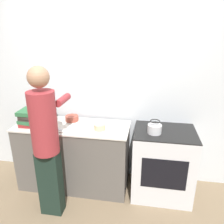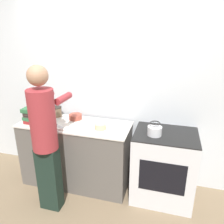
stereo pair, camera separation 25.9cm
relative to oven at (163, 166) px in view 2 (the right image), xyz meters
name	(u,v)px [view 2 (the right image)]	position (x,y,z in m)	size (l,w,h in m)	color
ground_plane	(99,199)	(-0.77, -0.29, -0.45)	(12.00, 12.00, 0.00)	#7A664C
wall_back	(112,90)	(-0.77, 0.36, 0.85)	(8.00, 0.05, 2.60)	silver
counter	(76,154)	(-1.19, -0.01, 0.00)	(1.49, 0.59, 0.91)	#5B5651
oven	(163,166)	(0.00, 0.00, 0.00)	(0.75, 0.59, 0.91)	silver
person	(45,135)	(-1.29, -0.54, 0.52)	(0.32, 0.56, 1.75)	black
cutting_board	(60,126)	(-1.32, -0.15, 0.46)	(0.29, 0.20, 0.02)	silver
knife	(58,126)	(-1.35, -0.17, 0.47)	(0.21, 0.12, 0.01)	silver
kettle	(155,130)	(-0.13, -0.07, 0.52)	(0.17, 0.17, 0.16)	silver
bowl_prep	(100,126)	(-0.80, -0.08, 0.49)	(0.14, 0.14, 0.07)	#C6B789
bowl_mixing	(75,117)	(-1.24, 0.15, 0.49)	(0.18, 0.18, 0.07)	#9E4738
canister_jar	(56,112)	(-1.55, 0.18, 0.52)	(0.15, 0.15, 0.14)	#756047
book_stack	(33,114)	(-1.74, -0.09, 0.56)	(0.22, 0.28, 0.21)	maroon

